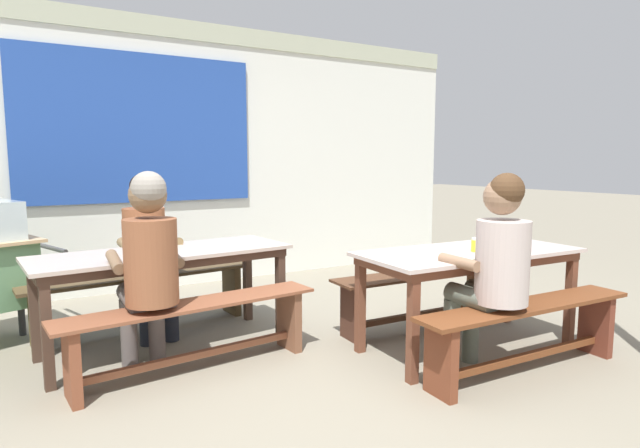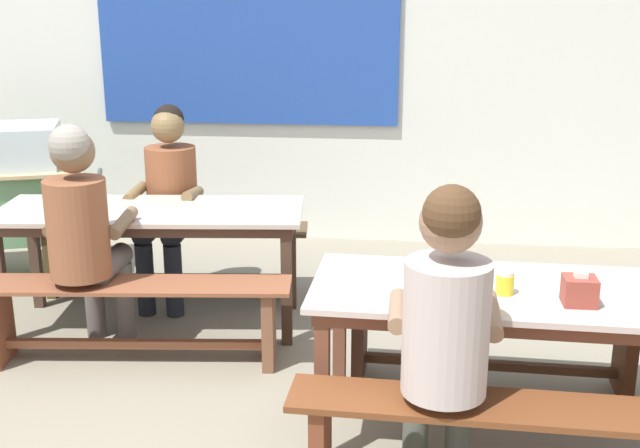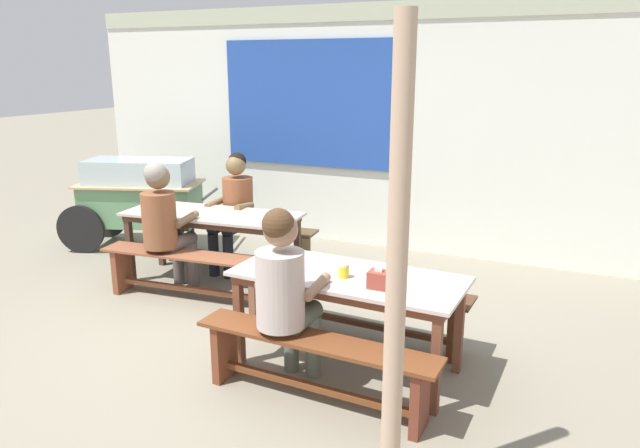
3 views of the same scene
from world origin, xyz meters
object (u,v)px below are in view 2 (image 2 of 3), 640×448
(bench_near_back, at_px, (490,331))
(person_near_front, at_px, (445,322))
(person_center_facing, at_px, (169,191))
(tissue_box, at_px, (579,290))
(dining_table_far, at_px, (151,221))
(bench_far_back, at_px, (171,248))
(person_left_back_turned, at_px, (83,226))
(condiment_jar, at_px, (505,283))
(bench_far_front, at_px, (133,311))
(dining_table_near, at_px, (503,304))
(bench_near_front, at_px, (507,441))

(bench_near_back, bearing_deg, person_near_front, -106.15)
(person_center_facing, relative_size, tissue_box, 9.11)
(dining_table_far, bearing_deg, bench_far_back, 95.55)
(person_left_back_turned, distance_m, condiment_jar, 2.22)
(dining_table_far, xyz_separation_m, bench_far_back, (-0.05, 0.52, -0.34))
(condiment_jar, bearing_deg, person_near_front, -123.95)
(bench_far_front, relative_size, tissue_box, 12.36)
(dining_table_far, distance_m, bench_near_back, 2.04)
(dining_table_near, relative_size, bench_far_back, 0.91)
(dining_table_near, bearing_deg, dining_table_far, 150.20)
(bench_far_front, height_order, person_left_back_turned, person_left_back_turned)
(dining_table_near, bearing_deg, condiment_jar, -94.39)
(dining_table_far, distance_m, person_near_front, 2.26)
(dining_table_near, height_order, person_near_front, person_near_front)
(bench_far_front, bearing_deg, bench_far_back, 95.55)
(bench_far_front, xyz_separation_m, bench_near_front, (1.84, -1.10, 0.01))
(condiment_jar, bearing_deg, bench_near_front, -91.66)
(dining_table_far, height_order, condiment_jar, condiment_jar)
(person_near_front, xyz_separation_m, condiment_jar, (0.26, 0.39, 0.02))
(person_left_back_turned, distance_m, tissue_box, 2.52)
(dining_table_far, bearing_deg, person_left_back_turned, -113.09)
(bench_near_back, bearing_deg, dining_table_far, 163.57)
(bench_far_back, xyz_separation_m, person_left_back_turned, (-0.15, -1.01, 0.44))
(bench_far_front, bearing_deg, condiment_jar, -19.04)
(bench_far_back, bearing_deg, person_left_back_turned, -98.73)
(person_left_back_turned, bearing_deg, dining_table_near, -16.16)
(dining_table_far, relative_size, bench_near_front, 1.10)
(bench_near_front, height_order, person_near_front, person_near_front)
(bench_near_front, distance_m, person_left_back_turned, 2.43)
(person_left_back_turned, relative_size, tissue_box, 9.43)
(bench_far_back, height_order, bench_far_front, same)
(bench_near_back, distance_m, person_center_facing, 2.24)
(bench_far_front, bearing_deg, dining_table_near, -17.07)
(bench_near_back, height_order, person_left_back_turned, person_left_back_turned)
(condiment_jar, bearing_deg, bench_far_front, 160.96)
(bench_near_back, distance_m, person_near_front, 1.12)
(dining_table_near, xyz_separation_m, person_center_facing, (-1.93, 1.54, 0.07))
(bench_far_front, relative_size, condiment_jar, 17.11)
(person_near_front, xyz_separation_m, tissue_box, (0.55, 0.30, 0.03))
(bench_near_back, height_order, bench_near_front, same)
(bench_near_back, distance_m, bench_near_front, 1.05)
(bench_far_back, relative_size, bench_far_front, 1.06)
(dining_table_near, height_order, bench_far_back, dining_table_near)
(dining_table_far, bearing_deg, person_near_front, -43.29)
(person_left_back_turned, xyz_separation_m, condiment_jar, (2.11, -0.68, 0.02))
(person_near_front, height_order, tissue_box, person_near_front)
(bench_far_front, height_order, tissue_box, tissue_box)
(tissue_box, xyz_separation_m, condiment_jar, (-0.28, 0.08, -0.01))
(condiment_jar, bearing_deg, bench_near_back, 87.71)
(dining_table_near, relative_size, person_near_front, 1.28)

